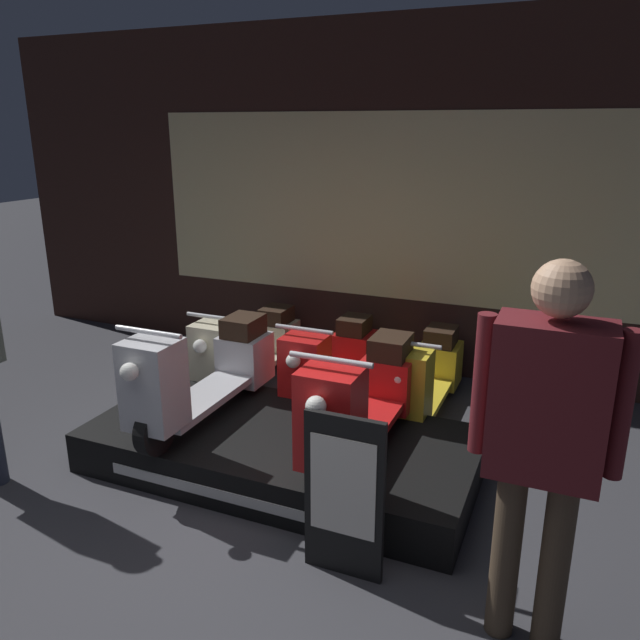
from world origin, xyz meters
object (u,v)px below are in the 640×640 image
Objects in this scene: scooter_display_left at (205,373)px; person_right_browsing at (545,428)px; scooter_display_right at (364,401)px; scooter_backrow_2 at (425,378)px; price_sign_board at (344,496)px; scooter_backrow_0 at (249,350)px; scooter_backrow_1 at (332,363)px.

scooter_display_left is 0.88× the size of person_right_browsing.
scooter_backrow_2 is at bearing 84.99° from scooter_display_right.
person_right_browsing reaches higher than scooter_display_right.
price_sign_board is at bearing 174.92° from person_right_browsing.
scooter_display_left reaches higher than scooter_backrow_2.
scooter_display_right reaches higher than scooter_backrow_0.
scooter_backrow_0 is at bearing 180.00° from scooter_backrow_2.
person_right_browsing is at bearing -5.08° from price_sign_board.
person_right_browsing is at bearing -21.53° from scooter_display_left.
scooter_display_left reaches higher than scooter_backrow_0.
scooter_backrow_0 is 0.88× the size of person_right_browsing.
scooter_display_left is at bearing 149.00° from price_sign_board.
scooter_backrow_1 is at bearing 0.00° from scooter_backrow_0.
scooter_backrow_1 is 0.81m from scooter_backrow_2.
scooter_display_right reaches higher than scooter_backrow_2.
scooter_display_right is 1.71× the size of price_sign_board.
person_right_browsing is at bearing -38.77° from scooter_backrow_0.
price_sign_board is (1.69, -2.02, 0.13)m from scooter_backrow_0.
scooter_backrow_1 is 0.88× the size of person_right_browsing.
scooter_display_left is at bearing 158.47° from person_right_browsing.
scooter_display_left reaches higher than scooter_backrow_1.
scooter_backrow_2 is at bearing 115.40° from person_right_browsing.
scooter_display_right is at bearing 102.47° from price_sign_board.
person_right_browsing is (1.81, -2.10, 0.74)m from scooter_backrow_1.
scooter_backrow_2 is (0.81, 0.00, 0.00)m from scooter_backrow_1.
scooter_backrow_0 is at bearing 130.00° from price_sign_board.
price_sign_board is at bearing -77.53° from scooter_display_right.
person_right_browsing is (1.10, -0.90, 0.46)m from scooter_display_right.
price_sign_board is (-0.92, 0.08, -0.61)m from person_right_browsing.
scooter_backrow_0 is 0.81m from scooter_backrow_1.
scooter_backrow_2 is at bearing 42.96° from scooter_display_left.
scooter_backrow_1 is at bearing 113.68° from price_sign_board.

